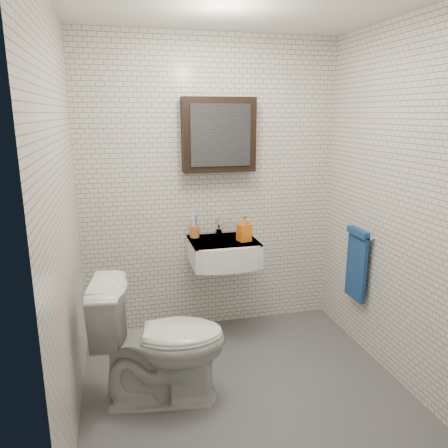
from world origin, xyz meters
The scene contains 9 objects.
ground centered at (0.00, 0.00, 0.01)m, with size 2.20×2.00×0.01m, color #4D4F55.
room_shell centered at (0.00, 0.00, 1.47)m, with size 2.22×2.02×2.51m.
washbasin centered at (0.05, 0.73, 0.76)m, with size 0.55×0.50×0.20m.
faucet centered at (0.05, 0.93, 0.92)m, with size 0.06×0.20×0.15m.
mirror_cabinet centered at (0.05, 0.93, 1.70)m, with size 0.60×0.15×0.60m.
towel_rail centered at (1.04, 0.35, 0.72)m, with size 0.09×0.30×0.58m.
toothbrush_cup centered at (-0.16, 0.92, 0.90)m, with size 0.10×0.10×0.22m.
soap_bottle centered at (0.21, 0.71, 0.96)m, with size 0.10×0.10×0.22m, color #E74F18.
toilet centered at (-0.56, 0.00, 0.43)m, with size 0.48×0.84×0.86m, color silver.
Camera 1 is at (-0.79, -2.60, 1.87)m, focal length 35.00 mm.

